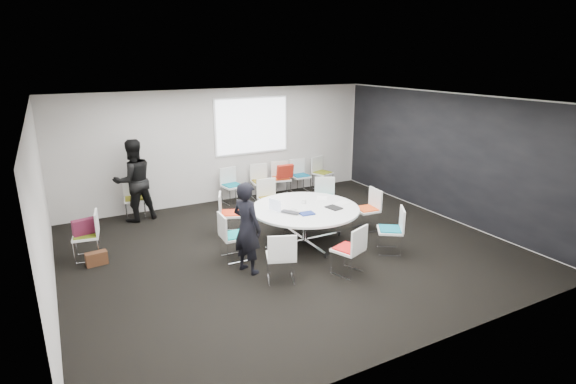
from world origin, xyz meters
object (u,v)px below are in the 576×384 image
chair_back_a (232,192)px  chair_back_e (322,179)px  chair_ring_b (325,205)px  cup (304,201)px  maroon_bag (84,227)px  chair_ring_f (281,266)px  laptop (292,212)px  chair_back_d (300,182)px  chair_person_back (135,206)px  conference_table (305,217)px  chair_back_c (281,185)px  person_main (247,228)px  chair_spare_left (88,244)px  chair_ring_a (367,217)px  chair_ring_c (270,206)px  chair_ring_d (230,222)px  brown_bag (97,258)px  chair_ring_e (233,245)px  chair_ring_h (390,239)px  person_back (134,181)px  chair_ring_g (348,259)px  chair_back_b (261,188)px

chair_back_a → chair_back_e: size_ratio=1.00×
chair_ring_b → cup: size_ratio=9.78×
maroon_bag → chair_ring_f: bearing=-41.9°
laptop → maroon_bag: maroon_bag is taller
chair_back_d → chair_person_back: (-4.32, -0.00, 0.00)m
conference_table → chair_ring_b: 1.65m
chair_back_c → laptop: chair_back_c is taller
person_main → chair_ring_b: bearing=-79.5°
chair_back_d → chair_back_c: bearing=2.9°
chair_spare_left → laptop: size_ratio=2.40×
chair_back_d → cup: (-1.53, -2.83, 0.50)m
chair_ring_a → chair_ring_c: bearing=48.1°
chair_ring_b → chair_ring_f: bearing=73.4°
chair_ring_d → brown_bag: bearing=-62.9°
conference_table → brown_bag: size_ratio=5.85×
chair_back_e → chair_ring_b: bearing=41.1°
chair_ring_a → laptop: chair_ring_a is taller
chair_ring_e → chair_back_c: bearing=142.2°
chair_person_back → laptop: (2.32, -3.17, 0.47)m
chair_ring_b → chair_ring_c: size_ratio=1.00×
chair_ring_h → person_back: size_ratio=0.48×
chair_ring_g → chair_spare_left: (-3.81, 2.72, 0.00)m
chair_ring_d → maroon_bag: chair_ring_d is taller
chair_ring_d → chair_back_a: 2.09m
chair_back_a → person_back: person_back is taller
chair_back_b → chair_back_c: (0.60, 0.01, 0.00)m
chair_ring_d → laptop: (0.77, -1.21, 0.47)m
chair_ring_f → conference_table: bearing=67.5°
chair_ring_a → chair_ring_b: 1.17m
chair_ring_c → chair_back_e: size_ratio=1.00×
chair_ring_a → laptop: (-1.87, -0.11, 0.47)m
chair_ring_c → person_back: bearing=-22.6°
conference_table → chair_ring_a: (1.51, -0.01, -0.25)m
person_back → chair_ring_g: bearing=110.4°
chair_ring_f → person_back: bearing=131.7°
conference_table → chair_ring_f: chair_ring_f is taller
chair_ring_a → maroon_bag: bearing=82.2°
conference_table → chair_back_c: 3.23m
chair_back_d → laptop: (-1.99, -3.17, 0.47)m
chair_ring_b → chair_ring_d: (-2.32, -0.02, 0.00)m
person_back → brown_bag: 2.42m
chair_ring_a → chair_back_d: (0.12, 3.06, 0.00)m
chair_spare_left → chair_person_back: size_ratio=1.00×
chair_ring_f → chair_person_back: bearing=130.9°
chair_back_b → chair_ring_g: bearing=91.5°
chair_ring_b → chair_ring_e: (-2.70, -1.17, 0.00)m
cup → maroon_bag: cup is taller
chair_ring_b → chair_spare_left: same height
chair_back_c → conference_table: bearing=84.3°
chair_ring_d → cup: size_ratio=9.78×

